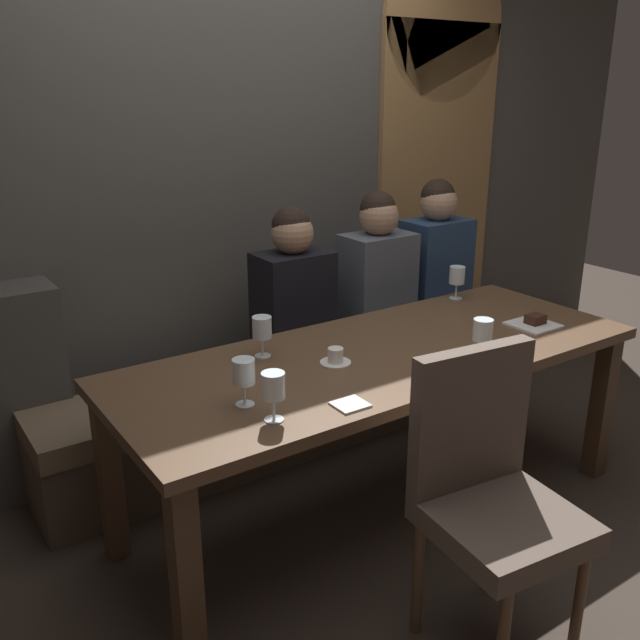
{
  "coord_description": "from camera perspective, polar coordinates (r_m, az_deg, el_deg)",
  "views": [
    {
      "loc": [
        -1.66,
        -1.97,
        1.76
      ],
      "look_at": [
        -0.15,
        0.22,
        0.84
      ],
      "focal_mm": 38.6,
      "sensor_mm": 36.0,
      "label": 1
    }
  ],
  "objects": [
    {
      "name": "arched_door",
      "position": [
        4.35,
        9.68,
        13.59
      ],
      "size": [
        0.9,
        0.05,
        2.55
      ],
      "color": "olive",
      "rests_on": "ground"
    },
    {
      "name": "diner_bearded",
      "position": [
        3.57,
        4.77,
        3.9
      ],
      "size": [
        0.36,
        0.24,
        0.8
      ],
      "color": "#4C515B",
      "rests_on": "banquette_bench"
    },
    {
      "name": "wine_glass_near_left",
      "position": [
        2.17,
        -3.9,
        -5.63
      ],
      "size": [
        0.08,
        0.08,
        0.16
      ],
      "color": "silver",
      "rests_on": "dining_table"
    },
    {
      "name": "wine_glass_end_right",
      "position": [
        3.47,
        11.29,
        3.54
      ],
      "size": [
        0.08,
        0.08,
        0.16
      ],
      "color": "silver",
      "rests_on": "dining_table"
    },
    {
      "name": "dining_table",
      "position": [
        2.8,
        5.12,
        -4.26
      ],
      "size": [
        2.2,
        0.84,
        0.74
      ],
      "color": "#493422",
      "rests_on": "ground"
    },
    {
      "name": "espresso_cup",
      "position": [
        2.63,
        1.33,
        -3.14
      ],
      "size": [
        0.12,
        0.12,
        0.06
      ],
      "color": "white",
      "rests_on": "dining_table"
    },
    {
      "name": "wine_glass_center_back",
      "position": [
        2.68,
        -4.83,
        -0.79
      ],
      "size": [
        0.08,
        0.08,
        0.16
      ],
      "color": "silver",
      "rests_on": "dining_table"
    },
    {
      "name": "chair_near_side",
      "position": [
        2.3,
        13.85,
        -13.01
      ],
      "size": [
        0.49,
        0.49,
        0.98
      ],
      "color": "brown",
      "rests_on": "ground"
    },
    {
      "name": "wine_glass_end_left",
      "position": [
        2.28,
        -6.34,
        -4.46
      ],
      "size": [
        0.08,
        0.08,
        0.16
      ],
      "color": "silver",
      "rests_on": "dining_table"
    },
    {
      "name": "banquette_bench",
      "position": [
        3.5,
        -2.42,
        -6.92
      ],
      "size": [
        2.5,
        0.44,
        0.45
      ],
      "color": "#4A3C2E",
      "rests_on": "ground"
    },
    {
      "name": "diner_redhead",
      "position": [
        3.31,
        -2.25,
        2.45
      ],
      "size": [
        0.36,
        0.24,
        0.77
      ],
      "color": "black",
      "rests_on": "banquette_bench"
    },
    {
      "name": "dessert_plate",
      "position": [
        3.19,
        17.32,
        -0.22
      ],
      "size": [
        0.19,
        0.19,
        0.05
      ],
      "color": "white",
      "rests_on": "dining_table"
    },
    {
      "name": "ground",
      "position": [
        3.12,
        4.75,
        -15.34
      ],
      "size": [
        9.0,
        9.0,
        0.0
      ],
      "primitive_type": "plane",
      "color": "#382D26"
    },
    {
      "name": "back_wall_tiled",
      "position": [
        3.61,
        -7.26,
        14.79
      ],
      "size": [
        6.0,
        0.12,
        3.0
      ],
      "primitive_type": "cube",
      "color": "#4C4944",
      "rests_on": "ground"
    },
    {
      "name": "folded_napkin",
      "position": [
        2.31,
        2.53,
        -7.02
      ],
      "size": [
        0.11,
        0.1,
        0.01
      ],
      "primitive_type": "cube",
      "rotation": [
        0.0,
        0.0,
        -0.01
      ],
      "color": "silver",
      "rests_on": "dining_table"
    },
    {
      "name": "wine_glass_far_left",
      "position": [
        2.71,
        13.35,
        -0.9
      ],
      "size": [
        0.08,
        0.08,
        0.16
      ],
      "color": "silver",
      "rests_on": "dining_table"
    },
    {
      "name": "diner_far_end",
      "position": [
        3.86,
        9.56,
        5.03
      ],
      "size": [
        0.36,
        0.24,
        0.83
      ],
      "color": "navy",
      "rests_on": "banquette_bench"
    }
  ]
}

